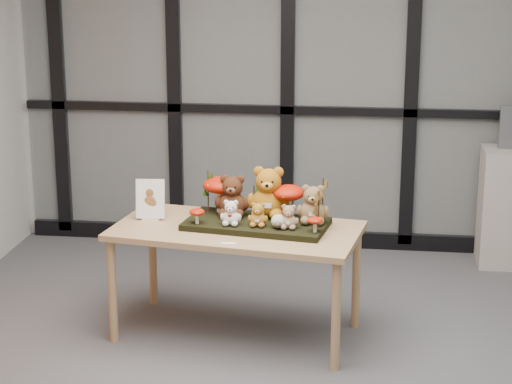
# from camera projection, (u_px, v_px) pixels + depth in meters

# --- Properties ---
(room_shell) EXTENTS (5.00, 5.00, 5.00)m
(room_shell) POSITION_uv_depth(u_px,v_px,m) (334.00, 72.00, 4.27)
(room_shell) COLOR #B4B1AA
(room_shell) RESTS_ON floor
(glass_partition) EXTENTS (4.90, 0.06, 2.78)m
(glass_partition) POSITION_uv_depth(u_px,v_px,m) (350.00, 61.00, 6.70)
(glass_partition) COLOR #2D383F
(glass_partition) RESTS_ON floor
(display_table) EXTENTS (1.50, 0.92, 0.66)m
(display_table) POSITION_uv_depth(u_px,v_px,m) (236.00, 239.00, 5.36)
(display_table) COLOR tan
(display_table) RESTS_ON floor
(diorama_tray) EXTENTS (0.86, 0.53, 0.04)m
(diorama_tray) POSITION_uv_depth(u_px,v_px,m) (256.00, 224.00, 5.36)
(diorama_tray) COLOR black
(diorama_tray) RESTS_ON display_table
(bear_pooh_yellow) EXTENTS (0.29, 0.27, 0.33)m
(bear_pooh_yellow) POSITION_uv_depth(u_px,v_px,m) (269.00, 189.00, 5.40)
(bear_pooh_yellow) COLOR #A76814
(bear_pooh_yellow) RESTS_ON diorama_tray
(bear_brown_medium) EXTENTS (0.23, 0.22, 0.27)m
(bear_brown_medium) POSITION_uv_depth(u_px,v_px,m) (232.00, 193.00, 5.43)
(bear_brown_medium) COLOR #412011
(bear_brown_medium) RESTS_ON diorama_tray
(bear_tan_back) EXTENTS (0.21, 0.20, 0.25)m
(bear_tan_back) POSITION_uv_depth(u_px,v_px,m) (313.00, 202.00, 5.30)
(bear_tan_back) COLOR olive
(bear_tan_back) RESTS_ON diorama_tray
(bear_small_yellow) EXTENTS (0.13, 0.12, 0.15)m
(bear_small_yellow) POSITION_uv_depth(u_px,v_px,m) (258.00, 213.00, 5.24)
(bear_small_yellow) COLOR #A96D21
(bear_small_yellow) RESTS_ON diorama_tray
(bear_white_bow) EXTENTS (0.14, 0.13, 0.16)m
(bear_white_bow) POSITION_uv_depth(u_px,v_px,m) (231.00, 211.00, 5.27)
(bear_white_bow) COLOR white
(bear_white_bow) RESTS_ON diorama_tray
(bear_beige_small) EXTENTS (0.13, 0.12, 0.15)m
(bear_beige_small) POSITION_uv_depth(u_px,v_px,m) (289.00, 215.00, 5.20)
(bear_beige_small) COLOR #9E795B
(bear_beige_small) RESTS_ON diorama_tray
(plush_cream_hedgehog) EXTENTS (0.07, 0.07, 0.09)m
(plush_cream_hedgehog) POSITION_uv_depth(u_px,v_px,m) (279.00, 220.00, 5.22)
(plush_cream_hedgehog) COLOR beige
(plush_cream_hedgehog) RESTS_ON diorama_tray
(mushroom_back_left) EXTENTS (0.21, 0.21, 0.23)m
(mushroom_back_left) POSITION_uv_depth(u_px,v_px,m) (221.00, 193.00, 5.51)
(mushroom_back_left) COLOR #A61705
(mushroom_back_left) RESTS_ON diorama_tray
(mushroom_back_right) EXTENTS (0.19, 0.19, 0.21)m
(mushroom_back_right) POSITION_uv_depth(u_px,v_px,m) (288.00, 200.00, 5.40)
(mushroom_back_right) COLOR #A61705
(mushroom_back_right) RESTS_ON diorama_tray
(mushroom_front_left) EXTENTS (0.09, 0.09, 0.10)m
(mushroom_front_left) POSITION_uv_depth(u_px,v_px,m) (197.00, 215.00, 5.29)
(mushroom_front_left) COLOR #A61705
(mushroom_front_left) RESTS_ON diorama_tray
(mushroom_front_right) EXTENTS (0.09, 0.09, 0.10)m
(mushroom_front_right) POSITION_uv_depth(u_px,v_px,m) (315.00, 224.00, 5.14)
(mushroom_front_right) COLOR #A61705
(mushroom_front_right) RESTS_ON diorama_tray
(sprig_green_far_left) EXTENTS (0.05, 0.05, 0.26)m
(sprig_green_far_left) POSITION_uv_depth(u_px,v_px,m) (208.00, 191.00, 5.51)
(sprig_green_far_left) COLOR #163C0D
(sprig_green_far_left) RESTS_ON diorama_tray
(sprig_green_mid_left) EXTENTS (0.05, 0.05, 0.20)m
(sprig_green_mid_left) POSITION_uv_depth(u_px,v_px,m) (226.00, 195.00, 5.53)
(sprig_green_mid_left) COLOR #163C0D
(sprig_green_mid_left) RESTS_ON diorama_tray
(sprig_dry_far_right) EXTENTS (0.05, 0.05, 0.26)m
(sprig_dry_far_right) POSITION_uv_depth(u_px,v_px,m) (323.00, 200.00, 5.30)
(sprig_dry_far_right) COLOR brown
(sprig_dry_far_right) RESTS_ON diorama_tray
(sprig_dry_mid_right) EXTENTS (0.05, 0.05, 0.22)m
(sprig_dry_mid_right) POSITION_uv_depth(u_px,v_px,m) (319.00, 209.00, 5.21)
(sprig_dry_mid_right) COLOR brown
(sprig_dry_mid_right) RESTS_ON diorama_tray
(sprig_green_centre) EXTENTS (0.05, 0.05, 0.17)m
(sprig_green_centre) POSITION_uv_depth(u_px,v_px,m) (254.00, 199.00, 5.50)
(sprig_green_centre) COLOR #163C0D
(sprig_green_centre) RESTS_ON diorama_tray
(sign_holder) EXTENTS (0.17, 0.07, 0.24)m
(sign_holder) POSITION_uv_depth(u_px,v_px,m) (150.00, 202.00, 5.48)
(sign_holder) COLOR silver
(sign_holder) RESTS_ON display_table
(label_card) EXTENTS (0.08, 0.03, 0.00)m
(label_card) POSITION_uv_depth(u_px,v_px,m) (228.00, 243.00, 5.07)
(label_card) COLOR white
(label_card) RESTS_ON display_table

